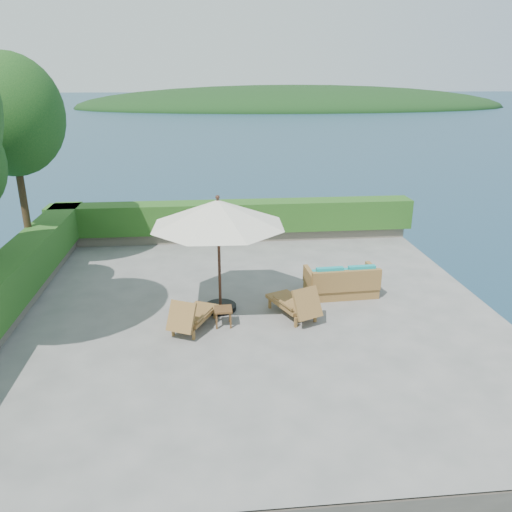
{
  "coord_description": "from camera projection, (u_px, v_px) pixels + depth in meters",
  "views": [
    {
      "loc": [
        -0.86,
        -11.01,
        5.36
      ],
      "look_at": [
        0.3,
        0.8,
        1.1
      ],
      "focal_mm": 35.0,
      "sensor_mm": 36.0,
      "label": 1
    }
  ],
  "objects": [
    {
      "name": "hedge_left",
      "position": [
        3.0,
        287.0,
        11.4
      ],
      "size": [
        0.9,
        12.4,
        1.0
      ],
      "primitive_type": "cube",
      "color": "#234A15",
      "rests_on": "planter_wall_left"
    },
    {
      "name": "side_table",
      "position": [
        223.0,
        311.0,
        11.31
      ],
      "size": [
        0.41,
        0.41,
        0.43
      ],
      "rotation": [
        0.0,
        0.0,
        0.02
      ],
      "color": "brown",
      "rests_on": "ground"
    },
    {
      "name": "tree_far",
      "position": [
        10.0,
        116.0,
        13.16
      ],
      "size": [
        2.8,
        2.8,
        6.03
      ],
      "color": "#3B2B17",
      "rests_on": "ground"
    },
    {
      "name": "hedge_far",
      "position": [
        234.0,
        216.0,
        17.16
      ],
      "size": [
        12.4,
        0.9,
        1.0
      ],
      "primitive_type": "cube",
      "color": "#234A15",
      "rests_on": "planter_wall_far"
    },
    {
      "name": "lounge_left",
      "position": [
        191.0,
        315.0,
        11.13
      ],
      "size": [
        1.17,
        1.57,
        0.84
      ],
      "rotation": [
        0.0,
        0.0,
        -0.46
      ],
      "color": "olive",
      "rests_on": "ground"
    },
    {
      "name": "wicker_loveseat",
      "position": [
        342.0,
        283.0,
        12.9
      ],
      "size": [
        1.87,
        1.03,
        0.89
      ],
      "rotation": [
        0.0,
        0.0,
        0.05
      ],
      "color": "olive",
      "rests_on": "ground"
    },
    {
      "name": "ground",
      "position": [
        247.0,
        310.0,
        12.2
      ],
      "size": [
        12.0,
        12.0,
        0.0
      ],
      "primitive_type": "plane",
      "color": "gray",
      "rests_on": "ground"
    },
    {
      "name": "offshore_island",
      "position": [
        293.0,
        107.0,
        146.63
      ],
      "size": [
        126.0,
        57.6,
        12.6
      ],
      "primitive_type": "ellipsoid",
      "color": "black",
      "rests_on": "ocean"
    },
    {
      "name": "patio_umbrella",
      "position": [
        218.0,
        214.0,
        11.39
      ],
      "size": [
        4.11,
        4.11,
        2.86
      ],
      "rotation": [
        0.0,
        0.0,
        0.36
      ],
      "color": "black",
      "rests_on": "ground"
    },
    {
      "name": "planter_wall_left",
      "position": [
        8.0,
        313.0,
        11.62
      ],
      "size": [
        0.6,
        12.0,
        0.36
      ],
      "primitive_type": "cube",
      "color": "#726A5B",
      "rests_on": "ground"
    },
    {
      "name": "lounge_right",
      "position": [
        295.0,
        303.0,
        11.7
      ],
      "size": [
        1.2,
        1.67,
        0.89
      ],
      "rotation": [
        0.0,
        0.0,
        0.41
      ],
      "color": "olive",
      "rests_on": "ground"
    },
    {
      "name": "planter_wall_far",
      "position": [
        234.0,
        235.0,
        17.38
      ],
      "size": [
        12.0,
        0.6,
        0.36
      ],
      "primitive_type": "cube",
      "color": "#726A5B",
      "rests_on": "ground"
    },
    {
      "name": "foundation",
      "position": [
        247.0,
        364.0,
        12.73
      ],
      "size": [
        12.0,
        12.0,
        3.0
      ],
      "primitive_type": "cube",
      "color": "#5E554B",
      "rests_on": "ocean"
    },
    {
      "name": "ocean",
      "position": [
        248.0,
        412.0,
        13.22
      ],
      "size": [
        600.0,
        600.0,
        0.0
      ],
      "primitive_type": "plane",
      "color": "#163547",
      "rests_on": "ground"
    }
  ]
}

